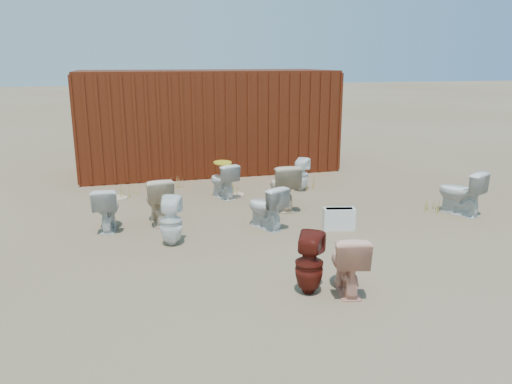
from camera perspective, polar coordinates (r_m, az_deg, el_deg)
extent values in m
plane|color=brown|center=(7.74, 1.17, -5.04)|extent=(100.00, 100.00, 0.00)
cube|color=#4E170D|center=(12.44, -5.61, 8.16)|extent=(6.00, 2.40, 2.40)
imported|color=silver|center=(8.27, -16.70, -1.79)|extent=(0.45, 0.72, 0.71)
imported|color=#EDA488|center=(5.94, 10.42, -7.90)|extent=(0.56, 0.78, 0.72)
imported|color=silver|center=(7.99, 1.12, -1.70)|extent=(0.66, 0.80, 0.71)
imported|color=#5A160F|center=(5.83, 6.11, -8.14)|extent=(0.46, 0.46, 0.73)
imported|color=silver|center=(9.42, 22.33, -0.04)|extent=(0.74, 0.89, 0.79)
imported|color=white|center=(7.37, -9.69, -3.29)|extent=(0.41, 0.41, 0.73)
imported|color=beige|center=(8.41, -11.12, -0.90)|extent=(0.50, 0.80, 0.78)
imported|color=beige|center=(9.04, 3.08, 0.67)|extent=(0.49, 0.84, 0.84)
imported|color=white|center=(9.79, -3.80, 1.31)|extent=(0.60, 0.77, 0.69)
imported|color=white|center=(10.36, 5.18, 2.00)|extent=(0.44, 0.44, 0.68)
ellipsoid|color=gold|center=(9.71, -3.84, 3.37)|extent=(0.35, 0.44, 0.02)
cube|color=silver|center=(8.09, 9.45, -3.05)|extent=(0.53, 0.30, 0.35)
ellipsoid|color=beige|center=(10.00, -2.45, -0.35)|extent=(0.52, 0.59, 0.02)
ellipsoid|color=#C3AA8D|center=(10.19, -15.62, -0.62)|extent=(0.58, 0.59, 0.02)
cone|color=olive|center=(10.23, -14.33, 0.32)|extent=(0.36, 0.36, 0.29)
cone|color=olive|center=(10.14, -3.00, 0.67)|extent=(0.32, 0.32, 0.31)
cone|color=olive|center=(10.58, 6.18, 1.29)|extent=(0.36, 0.36, 0.34)
cone|color=olive|center=(10.61, -9.06, 0.96)|extent=(0.30, 0.30, 0.24)
cone|color=olive|center=(11.38, 4.00, 2.17)|extent=(0.34, 0.34, 0.29)
cone|color=olive|center=(9.46, 19.44, -1.37)|extent=(0.28, 0.28, 0.25)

